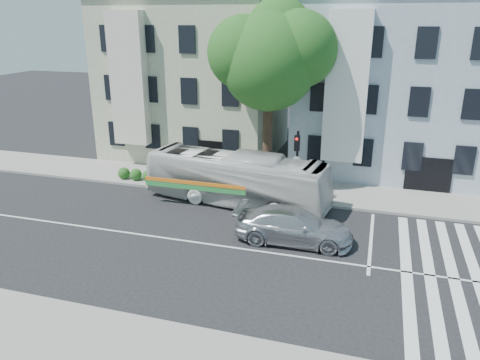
% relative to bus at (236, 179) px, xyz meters
% --- Properties ---
extents(ground, '(120.00, 120.00, 0.00)m').
position_rel_bus_xyz_m(ground, '(0.94, -5.20, -1.46)').
color(ground, black).
rests_on(ground, ground).
extents(sidewalk_far, '(80.00, 4.00, 0.15)m').
position_rel_bus_xyz_m(sidewalk_far, '(0.94, 2.80, -1.38)').
color(sidewalk_far, gray).
rests_on(sidewalk_far, ground).
extents(building_left, '(12.00, 10.00, 11.00)m').
position_rel_bus_xyz_m(building_left, '(-6.06, 9.80, 4.04)').
color(building_left, '#A3A68B').
rests_on(building_left, ground).
extents(building_right, '(12.00, 10.00, 11.00)m').
position_rel_bus_xyz_m(building_right, '(7.94, 9.80, 4.04)').
color(building_right, '#98A3B5').
rests_on(building_right, ground).
extents(street_tree, '(7.30, 5.90, 11.10)m').
position_rel_bus_xyz_m(street_tree, '(1.00, 3.54, 6.37)').
color(street_tree, '#2D2116').
rests_on(street_tree, ground).
extents(bus, '(3.96, 10.72, 2.92)m').
position_rel_bus_xyz_m(bus, '(0.00, 0.00, 0.00)').
color(bus, silver).
rests_on(bus, ground).
extents(sedan, '(2.36, 5.50, 1.58)m').
position_rel_bus_xyz_m(sedan, '(3.94, -3.79, -0.67)').
color(sedan, silver).
rests_on(sedan, ground).
extents(hedge, '(8.37, 3.29, 0.70)m').
position_rel_bus_xyz_m(hedge, '(-3.75, 1.58, -0.96)').
color(hedge, '#26601F').
rests_on(hedge, sidewalk_far).
extents(traffic_signal, '(0.42, 0.53, 4.18)m').
position_rel_bus_xyz_m(traffic_signal, '(3.20, 0.74, 1.24)').
color(traffic_signal, black).
rests_on(traffic_signal, ground).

